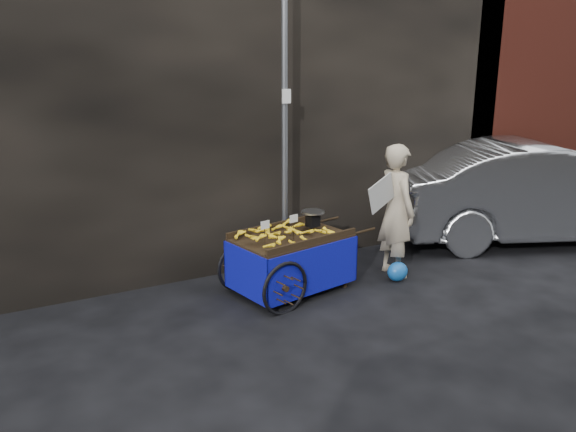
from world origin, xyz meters
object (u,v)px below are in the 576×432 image
parked_car (540,192)px  plastic_bag (397,272)px  banana_cart (289,243)px  vendor (396,211)px

parked_car → plastic_bag: bearing=119.6°
banana_cart → plastic_bag: 1.58m
plastic_bag → vendor: bearing=63.9°
vendor → plastic_bag: size_ratio=6.21×
banana_cart → plastic_bag: bearing=-25.2°
plastic_bag → parked_car: (3.16, 0.37, 0.67)m
banana_cart → vendor: (1.56, -0.14, 0.25)m
vendor → plastic_bag: vendor is taller
vendor → plastic_bag: 0.82m
banana_cart → plastic_bag: size_ratio=7.11×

